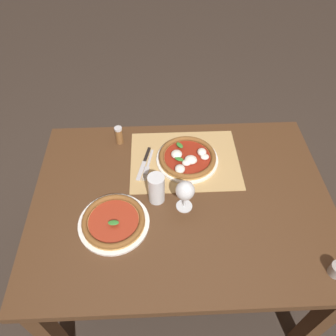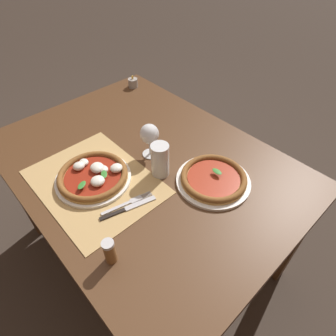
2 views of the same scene
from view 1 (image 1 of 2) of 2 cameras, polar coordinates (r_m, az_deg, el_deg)
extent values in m
plane|color=#382D26|center=(2.09, 1.75, -17.28)|extent=(24.00, 24.00, 0.00)
cube|color=#4C301C|center=(1.46, 2.40, -5.67)|extent=(1.32, 0.97, 0.04)
cube|color=#4C301C|center=(2.13, 17.51, -1.43)|extent=(0.07, 0.07, 0.70)
cube|color=#4C301C|center=(2.07, -15.53, -2.54)|extent=(0.07, 0.07, 0.70)
cube|color=#4C301C|center=(1.76, 24.71, -23.01)|extent=(0.07, 0.07, 0.70)
cube|color=#4C301C|center=(1.69, -19.84, -25.42)|extent=(0.07, 0.07, 0.70)
cube|color=tan|center=(1.59, 2.92, 1.39)|extent=(0.52, 0.40, 0.00)
cylinder|color=white|center=(1.58, 3.36, 1.49)|extent=(0.30, 0.30, 0.01)
cylinder|color=tan|center=(1.58, 3.38, 1.76)|extent=(0.27, 0.27, 0.01)
torus|color=brown|center=(1.57, 3.39, 2.01)|extent=(0.27, 0.27, 0.02)
cylinder|color=maroon|center=(1.57, 3.39, 1.93)|extent=(0.22, 0.22, 0.00)
ellipsoid|color=silver|center=(1.53, 3.24, 0.93)|extent=(0.04, 0.04, 0.02)
ellipsoid|color=silver|center=(1.54, 3.97, 1.51)|extent=(0.06, 0.05, 0.03)
ellipsoid|color=silver|center=(1.56, 1.51, 2.42)|extent=(0.05, 0.05, 0.03)
ellipsoid|color=silver|center=(1.50, 2.19, -0.14)|extent=(0.05, 0.05, 0.03)
ellipsoid|color=silver|center=(1.54, 4.01, 1.38)|extent=(0.06, 0.05, 0.03)
ellipsoid|color=silver|center=(1.58, 5.91, 2.79)|extent=(0.04, 0.05, 0.03)
ellipsoid|color=silver|center=(1.57, 6.41, 1.95)|extent=(0.04, 0.04, 0.02)
ellipsoid|color=#337A2D|center=(1.60, 2.05, 4.01)|extent=(0.04, 0.05, 0.00)
ellipsoid|color=#337A2D|center=(1.54, 2.08, 1.59)|extent=(0.05, 0.04, 0.00)
cylinder|color=white|center=(1.39, -9.38, -9.42)|extent=(0.29, 0.29, 0.01)
cylinder|color=tan|center=(1.38, -9.44, -9.18)|extent=(0.26, 0.26, 0.01)
torus|color=brown|center=(1.37, -9.49, -8.96)|extent=(0.26, 0.26, 0.02)
cylinder|color=maroon|center=(1.37, -9.47, -9.03)|extent=(0.21, 0.21, 0.00)
ellipsoid|color=#337A2D|center=(1.34, -9.49, -9.37)|extent=(0.04, 0.03, 0.00)
cylinder|color=silver|center=(1.42, 2.83, -6.64)|extent=(0.07, 0.07, 0.00)
cylinder|color=silver|center=(1.39, 2.89, -5.82)|extent=(0.01, 0.01, 0.06)
ellipsoid|color=silver|center=(1.33, 3.01, -3.94)|extent=(0.08, 0.08, 0.08)
ellipsoid|color=#C17019|center=(1.34, 2.99, -4.20)|extent=(0.07, 0.07, 0.05)
cylinder|color=silver|center=(1.39, -2.04, -3.51)|extent=(0.07, 0.07, 0.15)
cylinder|color=black|center=(1.40, -2.02, -3.88)|extent=(0.07, 0.07, 0.12)
cylinder|color=silver|center=(1.35, -2.10, -2.17)|extent=(0.07, 0.07, 0.02)
cube|color=#B7B7BC|center=(1.59, -3.15, 1.70)|extent=(0.04, 0.11, 0.00)
cube|color=#B7B7BC|center=(1.54, -3.77, -0.44)|extent=(0.03, 0.05, 0.00)
cylinder|color=#B7B7BC|center=(1.52, -4.45, -1.59)|extent=(0.01, 0.04, 0.00)
cylinder|color=#B7B7BC|center=(1.52, -4.22, -1.62)|extent=(0.01, 0.04, 0.00)
cylinder|color=#B7B7BC|center=(1.52, -4.00, -1.65)|extent=(0.01, 0.04, 0.00)
cylinder|color=#B7B7BC|center=(1.51, -3.78, -1.68)|extent=(0.01, 0.04, 0.00)
cube|color=black|center=(1.61, -3.67, 2.35)|extent=(0.04, 0.10, 0.01)
cube|color=#B7B7BC|center=(1.54, -4.68, -0.47)|extent=(0.05, 0.12, 0.00)
cylinder|color=silver|center=(1.40, 27.28, -15.60)|extent=(0.04, 0.04, 0.03)
cylinder|color=brown|center=(1.67, -8.50, 5.53)|extent=(0.04, 0.04, 0.08)
cylinder|color=#BCBCC1|center=(1.64, -8.69, 6.77)|extent=(0.04, 0.04, 0.01)
camera|label=2|loc=(1.56, -30.63, 30.08)|focal=30.00mm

